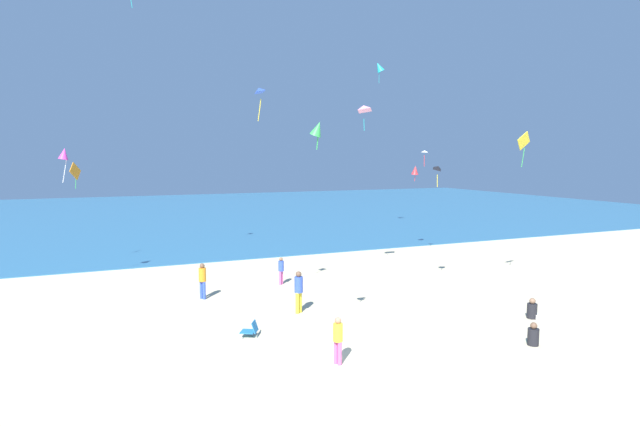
% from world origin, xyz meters
% --- Properties ---
extents(ground_plane, '(120.00, 120.00, 0.00)m').
position_xyz_m(ground_plane, '(0.00, 10.00, 0.00)').
color(ground_plane, beige).
extents(ocean_water, '(120.00, 60.00, 0.05)m').
position_xyz_m(ocean_water, '(0.00, 48.07, 0.03)').
color(ocean_water, teal).
rests_on(ocean_water, ground_plane).
extents(beach_chair_near_camera, '(0.76, 0.73, 0.58)m').
position_xyz_m(beach_chair_near_camera, '(-3.26, 4.13, 0.28)').
color(beach_chair_near_camera, '#2370B2').
rests_on(beach_chair_near_camera, ground_plane).
extents(person_0, '(0.49, 0.49, 1.75)m').
position_xyz_m(person_0, '(-0.64, 6.19, 1.01)').
color(person_0, yellow).
rests_on(person_0, ground_plane).
extents(person_1, '(0.38, 0.38, 1.50)m').
position_xyz_m(person_1, '(-1.45, 0.63, 0.87)').
color(person_1, '#D8599E').
rests_on(person_1, ground_plane).
extents(person_2, '(0.74, 0.64, 0.83)m').
position_xyz_m(person_2, '(7.72, 1.81, 0.31)').
color(person_2, black).
rests_on(person_2, ground_plane).
extents(person_3, '(0.45, 0.45, 1.64)m').
position_xyz_m(person_3, '(-3.89, 9.91, 0.95)').
color(person_3, blue).
rests_on(person_3, ground_plane).
extents(person_4, '(0.39, 0.39, 1.39)m').
position_xyz_m(person_4, '(0.28, 11.10, 0.80)').
color(person_4, '#D8599E').
rests_on(person_4, ground_plane).
extents(person_5, '(0.71, 0.66, 0.80)m').
position_xyz_m(person_5, '(5.45, -0.46, 0.30)').
color(person_5, black).
rests_on(person_5, ground_plane).
extents(kite_yellow, '(0.93, 0.33, 1.71)m').
position_xyz_m(kite_yellow, '(10.72, 5.77, 7.16)').
color(kite_yellow, yellow).
extents(kite_pink, '(0.97, 0.87, 1.35)m').
position_xyz_m(kite_pink, '(4.47, 10.29, 8.88)').
color(kite_pink, pink).
extents(kite_blue, '(0.60, 0.64, 1.36)m').
position_xyz_m(kite_blue, '(-2.04, 6.88, 9.05)').
color(kite_blue, blue).
extents(kite_orange, '(0.59, 0.90, 1.54)m').
position_xyz_m(kite_orange, '(-9.22, 19.56, 5.61)').
color(kite_orange, orange).
extents(kite_black, '(0.58, 0.51, 1.05)m').
position_xyz_m(kite_black, '(6.66, 6.89, 5.91)').
color(kite_black, black).
extents(kite_red, '(0.68, 0.65, 1.02)m').
position_xyz_m(kite_red, '(11.65, 16.41, 5.54)').
color(kite_red, red).
extents(kite_white, '(0.41, 0.44, 1.00)m').
position_xyz_m(kite_white, '(10.34, 13.43, 6.74)').
color(kite_white, white).
extents(kite_green, '(0.63, 0.61, 0.92)m').
position_xyz_m(kite_green, '(-1.69, 1.70, 7.30)').
color(kite_green, green).
extents(kite_teal, '(1.00, 0.82, 1.71)m').
position_xyz_m(kite_teal, '(13.03, 23.90, 13.59)').
color(kite_teal, '#1EADAD').
extents(kite_magenta, '(0.63, 0.56, 1.72)m').
position_xyz_m(kite_magenta, '(-9.52, 14.80, 6.58)').
color(kite_magenta, '#DB3DA8').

